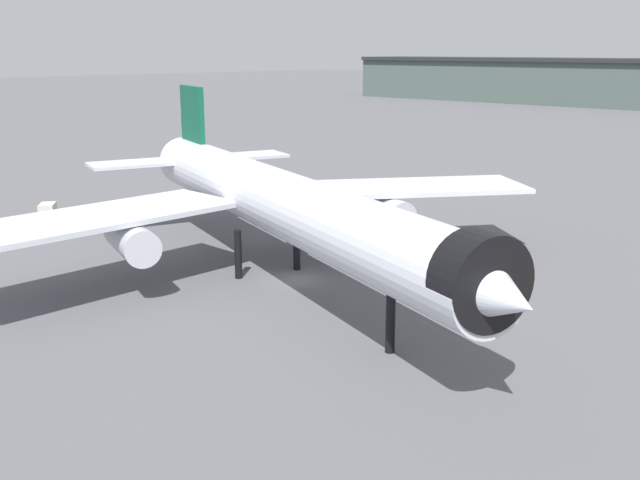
# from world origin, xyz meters

# --- Properties ---
(ground) EXTENTS (900.00, 900.00, 0.00)m
(ground) POSITION_xyz_m (0.00, 0.00, 0.00)
(ground) COLOR #56565B
(airliner_near_gate) EXTENTS (53.26, 47.65, 14.02)m
(airliner_near_gate) POSITION_xyz_m (-0.77, -0.96, 6.17)
(airliner_near_gate) COLOR silver
(airliner_near_gate) RESTS_ON ground
(baggage_cart_trailing) EXTENTS (2.87, 2.77, 1.82)m
(baggage_cart_trailing) POSITION_xyz_m (-33.25, -4.81, 0.98)
(baggage_cart_trailing) COLOR black
(baggage_cart_trailing) RESTS_ON ground
(traffic_cone_wingtip) EXTENTS (0.61, 0.61, 0.77)m
(traffic_cone_wingtip) POSITION_xyz_m (-29.85, 12.99, 0.38)
(traffic_cone_wingtip) COLOR #F2600C
(traffic_cone_wingtip) RESTS_ON ground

